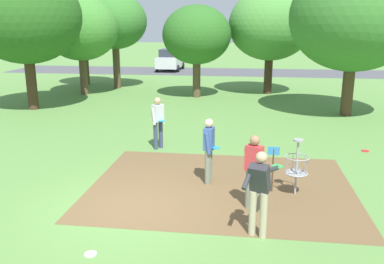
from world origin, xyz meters
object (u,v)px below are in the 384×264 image
(frisbee_by_tee, at_px, (90,254))
(tree_mid_right, at_px, (83,31))
(tree_far_left, at_px, (81,28))
(tree_far_center, at_px, (197,35))
(player_waiting_left, at_px, (209,147))
(tree_near_left, at_px, (355,17))
(disc_golf_basket, at_px, (294,165))
(player_throwing, at_px, (259,189))
(player_foreground_watching, at_px, (254,168))
(player_waiting_right, at_px, (158,120))
(tree_mid_center, at_px, (115,22))
(tree_near_right, at_px, (271,25))
(parked_car_leftmost, at_px, (170,60))
(tree_mid_left, at_px, (25,16))
(frisbee_far_right, at_px, (365,151))

(frisbee_by_tee, height_order, tree_mid_right, tree_mid_right)
(tree_far_left, height_order, tree_far_center, tree_far_left)
(frisbee_by_tee, relative_size, tree_mid_right, 0.04)
(player_waiting_left, height_order, tree_near_left, tree_near_left)
(disc_golf_basket, distance_m, tree_far_left, 17.24)
(player_throwing, relative_size, tree_mid_right, 0.33)
(player_foreground_watching, xyz_separation_m, player_waiting_left, (-1.12, 1.43, 0.00))
(player_waiting_right, relative_size, tree_mid_right, 0.33)
(player_waiting_right, relative_size, tree_mid_center, 0.29)
(player_waiting_right, bearing_deg, player_throwing, -59.86)
(disc_golf_basket, distance_m, tree_near_right, 15.30)
(player_throwing, distance_m, frisbee_by_tee, 3.33)
(tree_far_left, height_order, parked_car_leftmost, tree_far_left)
(disc_golf_basket, height_order, player_throwing, player_throwing)
(player_waiting_left, height_order, tree_mid_left, tree_mid_left)
(disc_golf_basket, height_order, tree_near_right, tree_near_right)
(disc_golf_basket, xyz_separation_m, player_foreground_watching, (-0.97, -0.98, 0.21))
(tree_mid_right, bearing_deg, tree_far_left, -69.91)
(tree_far_center, bearing_deg, player_waiting_left, -81.46)
(tree_near_left, xyz_separation_m, tree_far_left, (-13.83, 3.87, -0.56))
(tree_near_left, xyz_separation_m, tree_mid_center, (-12.65, 6.36, -0.18))
(frisbee_far_right, bearing_deg, parked_car_leftmost, 115.40)
(tree_near_left, relative_size, tree_far_center, 1.33)
(player_waiting_right, height_order, tree_near_left, tree_near_left)
(tree_mid_left, bearing_deg, tree_near_left, 2.37)
(frisbee_by_tee, bearing_deg, player_foreground_watching, 38.39)
(tree_near_right, distance_m, tree_mid_left, 12.93)
(disc_golf_basket, relative_size, parked_car_leftmost, 0.33)
(tree_near_left, bearing_deg, tree_near_right, 120.29)
(player_waiting_right, xyz_separation_m, frisbee_far_right, (6.71, 0.60, -0.96))
(player_throwing, relative_size, frisbee_far_right, 6.96)
(disc_golf_basket, height_order, tree_mid_right, tree_mid_right)
(player_foreground_watching, relative_size, frisbee_by_tee, 7.70)
(disc_golf_basket, xyz_separation_m, player_throwing, (-0.87, -2.17, 0.23))
(tree_mid_center, bearing_deg, player_throwing, -64.55)
(tree_mid_right, bearing_deg, player_waiting_right, -60.02)
(tree_far_center, relative_size, parked_car_leftmost, 1.18)
(player_throwing, xyz_separation_m, frisbee_by_tee, (-2.99, -1.10, -0.98))
(player_waiting_left, distance_m, tree_mid_center, 17.26)
(frisbee_by_tee, xyz_separation_m, tree_mid_center, (-5.55, 19.03, 4.09))
(tree_near_right, relative_size, tree_mid_left, 0.91)
(frisbee_by_tee, relative_size, parked_car_leftmost, 0.05)
(player_waiting_left, height_order, tree_far_left, tree_far_left)
(player_waiting_left, distance_m, frisbee_far_right, 5.94)
(player_waiting_right, relative_size, tree_near_right, 0.29)
(tree_near_left, height_order, tree_far_center, tree_near_left)
(frisbee_by_tee, relative_size, tree_mid_left, 0.03)
(tree_mid_left, bearing_deg, tree_mid_center, 74.24)
(frisbee_far_right, bearing_deg, tree_far_center, 125.61)
(frisbee_far_right, distance_m, tree_mid_center, 17.46)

